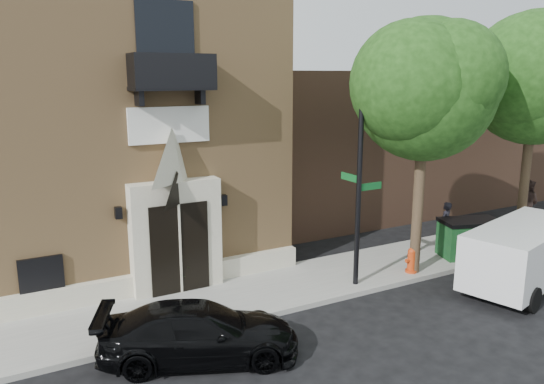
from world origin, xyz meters
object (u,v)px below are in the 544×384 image
(fire_hydrant, at_px, (412,260))
(pedestrian_far, at_px, (528,202))
(cargo_van, at_px, (526,252))
(pedestrian_near, at_px, (445,224))
(black_sedan, at_px, (199,332))
(street_sign, at_px, (359,190))
(dumpster, at_px, (469,238))

(fire_hydrant, xyz_separation_m, pedestrian_far, (8.13, 1.89, 0.54))
(cargo_van, xyz_separation_m, pedestrian_far, (5.69, 4.08, 0.01))
(cargo_van, relative_size, pedestrian_near, 3.11)
(black_sedan, xyz_separation_m, fire_hydrant, (7.67, 1.47, -0.09))
(fire_hydrant, height_order, pedestrian_far, pedestrian_far)
(street_sign, distance_m, fire_hydrant, 3.23)
(pedestrian_near, height_order, pedestrian_far, pedestrian_far)
(dumpster, height_order, pedestrian_near, pedestrian_near)
(pedestrian_far, bearing_deg, fire_hydrant, 98.59)
(fire_hydrant, bearing_deg, pedestrian_far, 13.08)
(street_sign, bearing_deg, cargo_van, -27.95)
(cargo_van, distance_m, pedestrian_far, 7.01)
(black_sedan, height_order, pedestrian_near, pedestrian_near)
(black_sedan, height_order, fire_hydrant, black_sedan)
(street_sign, xyz_separation_m, pedestrian_near, (5.04, 1.34, -2.04))
(street_sign, height_order, pedestrian_near, street_sign)
(street_sign, xyz_separation_m, pedestrian_far, (10.23, 1.78, -1.92))
(pedestrian_far, bearing_deg, cargo_van, 121.15)
(cargo_van, bearing_deg, dumpster, 65.92)
(black_sedan, distance_m, dumpster, 10.61)
(fire_hydrant, xyz_separation_m, dumpster, (2.81, 0.21, 0.26))
(pedestrian_near, xyz_separation_m, pedestrian_far, (5.19, 0.44, 0.12))
(cargo_van, height_order, fire_hydrant, cargo_van)
(fire_hydrant, bearing_deg, dumpster, 4.33)
(black_sedan, distance_m, cargo_van, 10.14)
(cargo_van, xyz_separation_m, street_sign, (-4.54, 2.30, 1.92))
(cargo_van, relative_size, street_sign, 0.89)
(street_sign, height_order, fire_hydrant, street_sign)
(street_sign, height_order, dumpster, street_sign)
(street_sign, distance_m, pedestrian_far, 10.56)
(street_sign, relative_size, dumpster, 2.54)
(black_sedan, relative_size, dumpster, 1.98)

